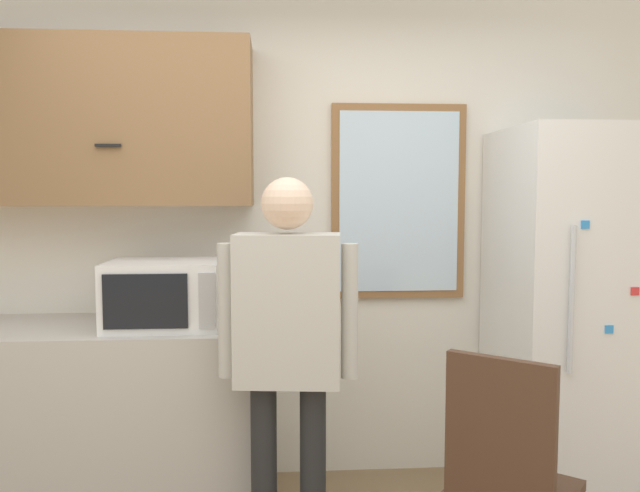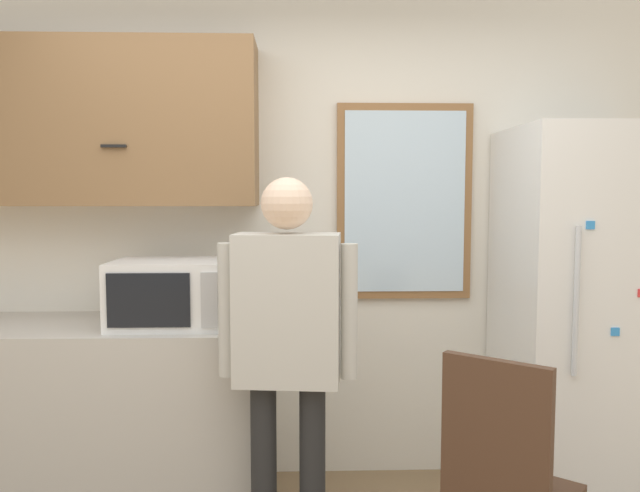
# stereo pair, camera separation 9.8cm
# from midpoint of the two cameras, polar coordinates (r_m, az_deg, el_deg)

# --- Properties ---
(back_wall) EXTENTS (6.00, 0.06, 2.70)m
(back_wall) POSITION_cam_midpoint_polar(r_m,az_deg,el_deg) (3.40, -4.44, 1.43)
(back_wall) COLOR silver
(back_wall) RESTS_ON ground_plane
(counter) EXTENTS (2.06, 0.65, 0.91)m
(counter) POSITION_cam_midpoint_polar(r_m,az_deg,el_deg) (3.45, -24.90, -14.12)
(counter) COLOR #BCB7AD
(counter) RESTS_ON ground_plane
(upper_cabinets) EXTENTS (2.06, 0.35, 0.82)m
(upper_cabinets) POSITION_cam_midpoint_polar(r_m,az_deg,el_deg) (3.44, -24.80, 10.20)
(upper_cabinets) COLOR olive
(microwave) EXTENTS (0.53, 0.43, 0.32)m
(microwave) POSITION_cam_midpoint_polar(r_m,az_deg,el_deg) (3.09, -14.90, -4.25)
(microwave) COLOR white
(microwave) RESTS_ON counter
(person) EXTENTS (0.58, 0.26, 1.62)m
(person) POSITION_cam_midpoint_polar(r_m,az_deg,el_deg) (2.62, -4.04, -7.73)
(person) COLOR black
(person) RESTS_ON ground_plane
(refrigerator) EXTENTS (0.73, 0.75, 1.87)m
(refrigerator) POSITION_cam_midpoint_polar(r_m,az_deg,el_deg) (3.38, 21.41, -6.00)
(refrigerator) COLOR white
(refrigerator) RESTS_ON ground_plane
(chair) EXTENTS (0.58, 0.58, 0.99)m
(chair) POSITION_cam_midpoint_polar(r_m,az_deg,el_deg) (2.46, 15.62, -19.60)
(chair) COLOR #472D1E
(chair) RESTS_ON ground_plane
(window) EXTENTS (0.73, 0.05, 1.05)m
(window) POSITION_cam_midpoint_polar(r_m,az_deg,el_deg) (3.41, 6.36, 4.03)
(window) COLOR olive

